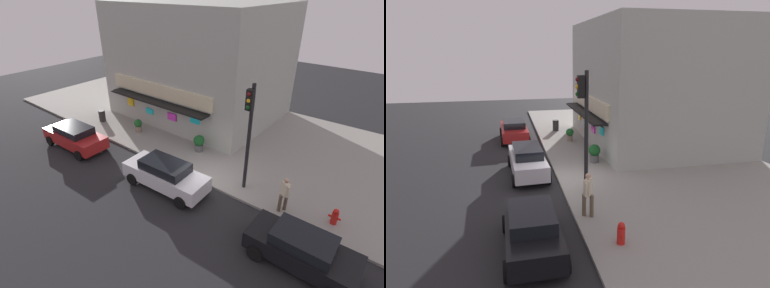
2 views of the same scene
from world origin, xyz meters
The scene contains 12 objects.
ground_plane centered at (0.00, 0.00, 0.00)m, with size 61.48×61.48×0.00m, color #232326.
sidewalk centered at (0.00, 6.15, 0.07)m, with size 40.99×12.30×0.13m, color gray.
corner_building centered at (-6.02, 7.73, 4.25)m, with size 11.69×9.92×8.25m.
traffic_light centered at (2.00, 0.90, 3.64)m, with size 0.32×0.58×5.50m.
fire_hydrant centered at (6.40, 1.14, 0.51)m, with size 0.52×0.28×0.79m.
trash_can centered at (-10.63, 1.54, 0.56)m, with size 0.49×0.49×0.86m, color #2D2D2D.
pedestrian centered at (4.27, 0.52, 1.11)m, with size 0.50×0.48×1.79m.
potted_plant_by_doorway centered at (-7.13, 2.03, 0.63)m, with size 0.56×0.56×0.92m.
potted_plant_by_window centered at (-2.08, 2.50, 0.73)m, with size 0.69×0.69×1.08m.
parked_car_red centered at (-8.78, -1.87, 0.79)m, with size 4.57×2.14×1.49m.
parked_car_white centered at (-1.25, -1.42, 0.82)m, with size 4.66×2.07×1.56m.
parked_car_black centered at (5.96, -1.78, 0.78)m, with size 4.03×1.96×1.47m.
Camera 2 is at (15.79, -2.41, 6.38)m, focal length 31.19 mm.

